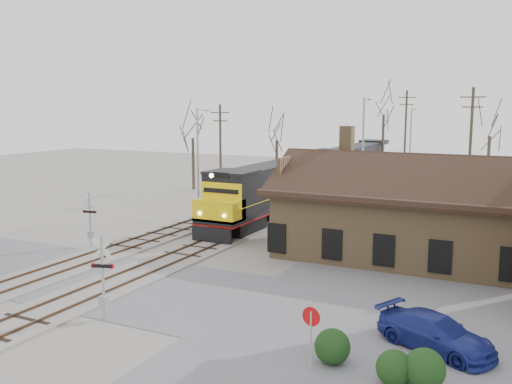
% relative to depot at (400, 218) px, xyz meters
% --- Properties ---
extents(ground, '(140.00, 140.00, 0.00)m').
position_rel_depot_xyz_m(ground, '(-11.99, -12.00, -2.41)').
color(ground, gray).
rests_on(ground, ground).
extents(road, '(60.00, 9.00, 0.03)m').
position_rel_depot_xyz_m(road, '(-11.99, -12.00, -2.39)').
color(road, slate).
rests_on(road, ground).
extents(parking_lot, '(22.00, 26.00, 0.03)m').
position_rel_depot_xyz_m(parking_lot, '(6.01, -8.00, -2.39)').
color(parking_lot, slate).
rests_on(parking_lot, ground).
extents(track_main, '(3.40, 90.00, 0.24)m').
position_rel_depot_xyz_m(track_main, '(-11.99, 3.00, -2.34)').
color(track_main, gray).
rests_on(track_main, ground).
extents(track_siding, '(3.40, 90.00, 0.24)m').
position_rel_depot_xyz_m(track_siding, '(-16.49, 3.00, -2.34)').
color(track_siding, gray).
rests_on(track_siding, ground).
extents(depot, '(15.20, 9.31, 7.90)m').
position_rel_depot_xyz_m(depot, '(0.00, 0.00, 0.00)').
color(depot, '#95764D').
rests_on(depot, ground).
extents(locomotive_lead, '(3.17, 21.25, 4.72)m').
position_rel_depot_xyz_m(locomotive_lead, '(-11.99, 7.45, 0.07)').
color(locomotive_lead, black).
rests_on(locomotive_lead, ground).
extents(locomotive_trailing, '(3.17, 21.25, 4.47)m').
position_rel_depot_xyz_m(locomotive_trailing, '(-11.99, 28.98, 0.07)').
color(locomotive_trailing, black).
rests_on(locomotive_trailing, ground).
extents(crossbuck_near, '(1.04, 0.40, 3.72)m').
position_rel_depot_xyz_m(crossbuck_near, '(-9.14, -16.33, -0.64)').
color(crossbuck_near, '#A5A8AD').
rests_on(crossbuck_near, ground).
extents(crossbuck_far, '(1.03, 0.29, 3.62)m').
position_rel_depot_xyz_m(crossbuck_far, '(-18.70, -6.71, -0.68)').
color(crossbuck_far, '#A5A8AD').
rests_on(crossbuck_far, ground).
extents(do_not_enter_sign, '(0.70, 0.16, 2.36)m').
position_rel_depot_xyz_m(do_not_enter_sign, '(0.65, -16.88, -0.78)').
color(do_not_enter_sign, '#A5A8AD').
rests_on(do_not_enter_sign, ground).
extents(parked_car, '(5.06, 3.70, 1.36)m').
position_rel_depot_xyz_m(parked_car, '(4.28, -13.12, -1.73)').
color(parked_car, navy).
rests_on(parked_car, ground).
extents(hedge_a, '(1.31, 1.31, 1.31)m').
position_rel_depot_xyz_m(hedge_a, '(1.14, -15.98, -1.75)').
color(hedge_a, black).
rests_on(hedge_a, ground).
extents(hedge_b, '(1.22, 1.22, 1.22)m').
position_rel_depot_xyz_m(hedge_b, '(3.51, -16.59, -1.80)').
color(hedge_b, black).
rests_on(hedge_b, ground).
extents(hedge_c, '(1.38, 1.38, 1.38)m').
position_rel_depot_xyz_m(hedge_c, '(4.45, -16.39, -1.72)').
color(hedge_c, black).
rests_on(hedge_c, ground).
extents(streetlight_a, '(0.25, 2.04, 8.99)m').
position_rel_depot_xyz_m(streetlight_a, '(-17.61, 4.96, 2.62)').
color(streetlight_a, '#A5A8AD').
rests_on(streetlight_a, ground).
extents(streetlight_b, '(0.25, 2.04, 9.87)m').
position_rel_depot_xyz_m(streetlight_b, '(-5.60, 11.12, 3.07)').
color(streetlight_b, '#A5A8AD').
rests_on(streetlight_b, ground).
extents(streetlight_c, '(0.25, 2.04, 8.95)m').
position_rel_depot_xyz_m(streetlight_c, '(-4.76, 25.96, 2.60)').
color(streetlight_c, '#A5A8AD').
rests_on(streetlight_c, ground).
extents(utility_pole_a, '(2.00, 0.24, 9.29)m').
position_rel_depot_xyz_m(utility_pole_a, '(-21.07, 14.49, 2.46)').
color(utility_pole_a, '#382D23').
rests_on(utility_pole_a, ground).
extents(utility_pole_b, '(2.00, 0.24, 10.88)m').
position_rel_depot_xyz_m(utility_pole_b, '(-6.50, 31.48, 3.27)').
color(utility_pole_b, '#382D23').
rests_on(utility_pole_b, ground).
extents(utility_pole_c, '(2.00, 0.24, 10.68)m').
position_rel_depot_xyz_m(utility_pole_c, '(2.24, 15.10, 3.16)').
color(utility_pole_c, '#382D23').
rests_on(utility_pole_c, ground).
extents(tree_a, '(3.78, 3.78, 9.26)m').
position_rel_depot_xyz_m(tree_a, '(-26.60, 18.08, 4.18)').
color(tree_a, '#382D23').
rests_on(tree_a, ground).
extents(tree_b, '(3.52, 3.52, 8.63)m').
position_rel_depot_xyz_m(tree_b, '(-19.26, 24.06, 3.73)').
color(tree_b, '#382D23').
rests_on(tree_b, ground).
extents(tree_c, '(5.36, 5.36, 13.13)m').
position_rel_depot_xyz_m(tree_c, '(-10.28, 36.37, 6.95)').
color(tree_c, '#382D23').
rests_on(tree_c, ground).
extents(tree_d, '(4.08, 4.08, 10.00)m').
position_rel_depot_xyz_m(tree_d, '(2.75, 27.69, 4.71)').
color(tree_d, '#382D23').
rests_on(tree_d, ground).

